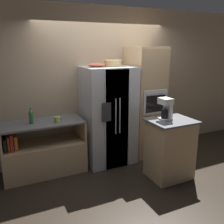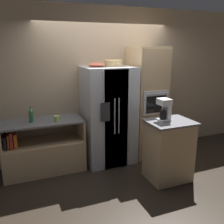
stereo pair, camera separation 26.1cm
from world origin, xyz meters
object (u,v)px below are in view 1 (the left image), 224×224
(refrigerator, at_px, (109,116))
(coffee_maker, at_px, (166,108))
(mug, at_px, (57,119))
(wall_oven, at_px, (145,102))
(bottle_tall, at_px, (31,117))
(fruit_bowl, at_px, (96,65))
(wicker_basket, at_px, (113,63))

(refrigerator, xyz_separation_m, coffee_maker, (0.58, -0.90, 0.29))
(refrigerator, distance_m, mug, 0.95)
(wall_oven, relative_size, bottle_tall, 7.89)
(refrigerator, height_order, wall_oven, wall_oven)
(refrigerator, bearing_deg, fruit_bowl, 158.88)
(wicker_basket, distance_m, bottle_tall, 1.65)
(wicker_basket, bearing_deg, bottle_tall, -179.63)
(coffee_maker, bearing_deg, wall_oven, 77.70)
(fruit_bowl, distance_m, coffee_maker, 1.39)
(coffee_maker, bearing_deg, wicker_basket, 116.58)
(refrigerator, bearing_deg, wall_oven, 2.28)
(fruit_bowl, bearing_deg, mug, -170.05)
(wall_oven, distance_m, fruit_bowl, 1.23)
(coffee_maker, bearing_deg, refrigerator, 122.98)
(wall_oven, distance_m, bottle_tall, 2.12)
(fruit_bowl, distance_m, bottle_tall, 1.38)
(fruit_bowl, xyz_separation_m, bottle_tall, (-1.14, -0.04, -0.78))
(wicker_basket, distance_m, mug, 1.37)
(fruit_bowl, bearing_deg, bottle_tall, -178.13)
(fruit_bowl, height_order, bottle_tall, fruit_bowl)
(bottle_tall, bearing_deg, refrigerator, -1.62)
(refrigerator, relative_size, coffee_maker, 5.11)
(fruit_bowl, distance_m, mug, 1.14)
(wall_oven, height_order, fruit_bowl, wall_oven)
(wall_oven, relative_size, wicker_basket, 6.70)
(refrigerator, bearing_deg, wicker_basket, 23.22)
(refrigerator, relative_size, bottle_tall, 6.62)
(refrigerator, height_order, mug, refrigerator)
(refrigerator, bearing_deg, coffee_maker, -57.02)
(refrigerator, xyz_separation_m, wall_oven, (0.78, 0.03, 0.17))
(wicker_basket, distance_m, fruit_bowl, 0.31)
(refrigerator, relative_size, wall_oven, 0.84)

